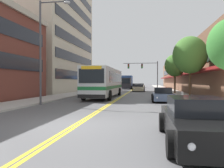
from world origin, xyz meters
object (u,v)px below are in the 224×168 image
object	(u,v)px
box_truck	(127,82)
fire_hydrant	(182,97)
car_slate_blue_parked_right_mid	(163,95)
car_dark_grey_parked_left_mid	(102,89)
street_tree_right_far	(175,66)
car_beige_moving_third	(139,88)
car_charcoal_moving_second	(136,87)
car_champagne_moving_lead	(141,86)
city_bus	(105,81)
car_black_parked_right_foreground	(197,122)
street_tree_right_mid	(190,55)
street_lamp_left_near	(45,43)
traffic_signal_mast	(145,70)
car_red_parked_left_near	(109,87)

from	to	relation	value
box_truck	fire_hydrant	distance (m)	34.83
car_slate_blue_parked_right_mid	fire_hydrant	xyz separation A→B (m)	(1.51, -1.27, -0.03)
car_dark_grey_parked_left_mid	box_truck	xyz separation A→B (m)	(2.56, 17.35, 1.05)
street_tree_right_far	car_beige_moving_third	bearing A→B (deg)	126.98
car_charcoal_moving_second	car_champagne_moving_lead	bearing A→B (deg)	86.19
city_bus	car_charcoal_moving_second	distance (m)	26.51
car_dark_grey_parked_left_mid	car_black_parked_right_foreground	distance (m)	30.20
car_slate_blue_parked_right_mid	car_champagne_moving_lead	xyz separation A→B (m)	(-2.90, 45.18, -0.02)
car_dark_grey_parked_left_mid	street_tree_right_mid	bearing A→B (deg)	-50.59
car_slate_blue_parked_right_mid	car_charcoal_moving_second	distance (m)	31.17
city_bus	street_lamp_left_near	size ratio (longest dim) A/B	1.53
box_truck	street_lamp_left_near	bearing A→B (deg)	-94.94
traffic_signal_mast	street_tree_right_far	xyz separation A→B (m)	(4.40, -11.62, -0.07)
car_charcoal_moving_second	box_truck	world-z (taller)	box_truck
street_lamp_left_near	street_tree_right_mid	world-z (taller)	street_lamp_left_near
car_black_parked_right_foreground	street_tree_right_mid	bearing A→B (deg)	80.01
city_bus	car_red_parked_left_near	xyz separation A→B (m)	(-2.51, 17.86, -1.19)
traffic_signal_mast	street_lamp_left_near	size ratio (longest dim) A/B	0.85
car_black_parked_right_foreground	street_tree_right_far	size ratio (longest dim) A/B	0.84
car_beige_moving_third	box_truck	distance (m)	13.03
car_slate_blue_parked_right_mid	street_lamp_left_near	xyz separation A→B (m)	(-9.38, -4.30, 4.28)
car_red_parked_left_near	street_tree_right_far	size ratio (longest dim) A/B	0.82
car_red_parked_left_near	car_black_parked_right_foreground	distance (m)	37.03
car_red_parked_left_near	street_tree_right_far	xyz separation A→B (m)	(11.45, -9.62, 3.54)
city_bus	box_truck	distance (m)	28.12
street_lamp_left_near	fire_hydrant	size ratio (longest dim) A/B	9.58
car_beige_moving_third	street_tree_right_far	world-z (taller)	street_tree_right_far
street_tree_right_mid	car_beige_moving_third	bearing A→B (deg)	106.38
car_red_parked_left_near	traffic_signal_mast	world-z (taller)	traffic_signal_mast
traffic_signal_mast	street_lamp_left_near	bearing A→B (deg)	-104.95
street_tree_right_mid	fire_hydrant	size ratio (longest dim) A/B	7.07
city_bus	street_tree_right_mid	world-z (taller)	street_tree_right_mid
car_black_parked_right_foreground	car_charcoal_moving_second	distance (m)	44.66
fire_hydrant	car_beige_moving_third	bearing A→B (deg)	101.50
car_black_parked_right_foreground	car_champagne_moving_lead	xyz separation A→B (m)	(-2.89, 58.74, -0.07)
car_slate_blue_parked_right_mid	car_dark_grey_parked_left_mid	bearing A→B (deg)	119.70
car_charcoal_moving_second	street_tree_right_far	bearing A→B (deg)	-70.19
city_bus	car_beige_moving_third	size ratio (longest dim) A/B	2.92
box_truck	street_tree_right_far	size ratio (longest dim) A/B	1.30
street_tree_right_mid	car_slate_blue_parked_right_mid	bearing A→B (deg)	-150.79
car_slate_blue_parked_right_mid	street_lamp_left_near	bearing A→B (deg)	-155.36
city_bus	car_slate_blue_parked_right_mid	distance (m)	7.84
city_bus	street_tree_right_mid	size ratio (longest dim) A/B	2.08
car_dark_grey_parked_left_mid	car_beige_moving_third	xyz separation A→B (m)	(5.90, 4.80, -0.00)
car_black_parked_right_foreground	fire_hydrant	size ratio (longest dim) A/B	5.60
car_beige_moving_third	car_black_parked_right_foreground	bearing A→B (deg)	-85.19
car_red_parked_left_near	car_black_parked_right_foreground	world-z (taller)	car_red_parked_left_near
car_dark_grey_parked_left_mid	traffic_signal_mast	xyz separation A→B (m)	(7.03, 9.07, 3.65)
car_slate_blue_parked_right_mid	street_tree_right_far	size ratio (longest dim) A/B	0.73
car_charcoal_moving_second	car_beige_moving_third	bearing A→B (deg)	-84.67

